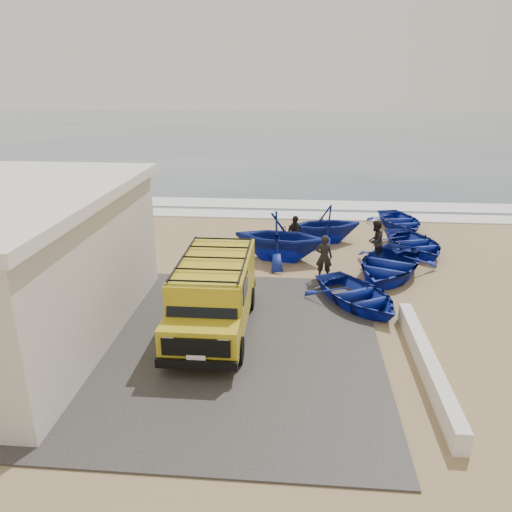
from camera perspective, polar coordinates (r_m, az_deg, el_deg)
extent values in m
plane|color=#9A8159|center=(16.05, -1.37, -6.57)|extent=(160.00, 160.00, 0.00)
cube|color=#403D3A|center=(14.65, -10.15, -9.56)|extent=(12.00, 10.00, 0.05)
cube|color=#385166|center=(70.66, 3.68, 14.02)|extent=(180.00, 88.00, 0.01)
cube|color=white|center=(27.28, 1.36, 4.74)|extent=(180.00, 1.60, 0.06)
cube|color=white|center=(29.69, 1.66, 5.97)|extent=(180.00, 2.20, 0.04)
cube|color=black|center=(15.40, -14.92, 2.02)|extent=(0.08, 0.70, 0.90)
cube|color=silver|center=(13.64, 18.97, -11.58)|extent=(0.35, 6.00, 0.55)
cube|color=gold|center=(14.90, -4.68, -3.55)|extent=(2.01, 4.11, 1.74)
cube|color=gold|center=(12.85, -6.44, -9.63)|extent=(2.00, 0.95, 0.95)
cube|color=black|center=(12.90, -6.17, -5.30)|extent=(1.84, 0.36, 0.76)
cube|color=black|center=(12.38, -6.90, -10.33)|extent=(1.70, 0.09, 0.47)
cube|color=black|center=(12.59, -6.84, -12.18)|extent=(2.04, 0.15, 0.23)
cube|color=black|center=(14.50, -4.82, -0.18)|extent=(1.91, 3.80, 0.06)
cylinder|color=black|center=(13.64, -9.96, -10.25)|extent=(0.23, 0.74, 0.74)
cylinder|color=black|center=(16.46, -7.19, -4.61)|extent=(0.23, 0.74, 0.74)
cylinder|color=black|center=(13.31, -1.99, -10.73)|extent=(0.23, 0.74, 0.74)
cylinder|color=black|center=(16.19, -0.65, -4.87)|extent=(0.23, 0.74, 0.74)
imported|color=#132698|center=(16.75, 11.52, -4.37)|extent=(4.12, 4.51, 0.76)
imported|color=#132698|center=(19.47, 14.92, -0.91)|extent=(4.64, 5.32, 0.92)
imported|color=#132698|center=(20.33, 2.78, 2.26)|extent=(4.31, 3.89, 2.01)
imported|color=#132698|center=(22.48, 17.66, 1.42)|extent=(3.66, 4.37, 0.78)
imported|color=#132698|center=(22.71, 7.85, 3.64)|extent=(3.93, 3.60, 1.74)
imported|color=#132698|center=(25.83, 16.12, 3.88)|extent=(3.33, 4.12, 0.76)
imported|color=black|center=(18.58, 7.78, -0.12)|extent=(0.64, 0.45, 1.70)
imported|color=black|center=(20.75, 13.46, 1.66)|extent=(0.97, 1.04, 1.71)
imported|color=black|center=(21.36, 4.43, 2.53)|extent=(0.93, 0.95, 1.60)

